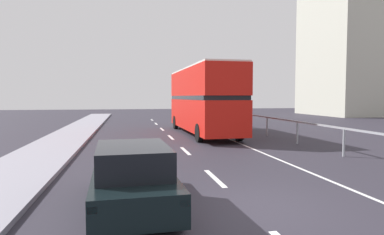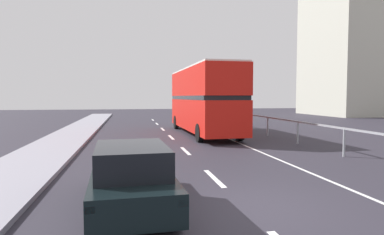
# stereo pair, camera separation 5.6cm
# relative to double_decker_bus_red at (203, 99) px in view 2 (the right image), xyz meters

# --- Properties ---
(ground_plane) EXTENTS (74.65, 120.00, 0.10)m
(ground_plane) POSITION_rel_double_decker_bus_red_xyz_m (-2.28, -14.36, -2.35)
(ground_plane) COLOR #2C2832
(lane_paint_markings) EXTENTS (3.34, 46.00, 0.01)m
(lane_paint_markings) POSITION_rel_double_decker_bus_red_xyz_m (-0.25, -5.79, -2.29)
(lane_paint_markings) COLOR silver
(lane_paint_markings) RESTS_ON ground
(bridge_side_railing) EXTENTS (0.10, 42.00, 1.19)m
(bridge_side_railing) POSITION_rel_double_decker_bus_red_xyz_m (3.80, -5.36, -1.33)
(bridge_side_railing) COLOR #91969C
(bridge_side_railing) RESTS_ON ground
(double_decker_bus_red) EXTENTS (2.75, 10.72, 4.29)m
(double_decker_bus_red) POSITION_rel_double_decker_bus_red_xyz_m (0.00, 0.00, 0.00)
(double_decker_bus_red) COLOR red
(double_decker_bus_red) RESTS_ON ground
(hatchback_car_near) EXTENTS (1.90, 4.26, 1.39)m
(hatchback_car_near) POSITION_rel_double_decker_bus_red_xyz_m (-4.74, -13.89, -1.63)
(hatchback_car_near) COLOR black
(hatchback_car_near) RESTS_ON ground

